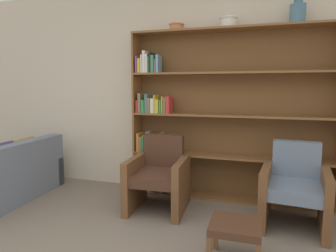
{
  "coord_description": "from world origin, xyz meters",
  "views": [
    {
      "loc": [
        0.83,
        -1.27,
        1.42
      ],
      "look_at": [
        -0.24,
        2.18,
        0.95
      ],
      "focal_mm": 32.0,
      "sensor_mm": 36.0,
      "label": 1
    }
  ],
  "objects_px": {
    "bowl_slate": "(177,27)",
    "couch": "(2,178)",
    "bowl_olive": "(229,22)",
    "vase_tall": "(298,13)",
    "bookshelf": "(214,117)",
    "armchair_cushioned": "(295,189)",
    "footstool": "(235,229)",
    "armchair_leather": "(159,176)"
  },
  "relations": [
    {
      "from": "bowl_olive",
      "to": "bookshelf",
      "type": "bearing_deg",
      "value": 169.45
    },
    {
      "from": "bookshelf",
      "to": "bowl_slate",
      "type": "distance_m",
      "value": 1.23
    },
    {
      "from": "bowl_olive",
      "to": "armchair_cushioned",
      "type": "relative_size",
      "value": 0.26
    },
    {
      "from": "bowl_olive",
      "to": "footstool",
      "type": "distance_m",
      "value": 2.38
    },
    {
      "from": "vase_tall",
      "to": "footstool",
      "type": "relative_size",
      "value": 0.67
    },
    {
      "from": "vase_tall",
      "to": "armchair_cushioned",
      "type": "height_order",
      "value": "vase_tall"
    },
    {
      "from": "bookshelf",
      "to": "bowl_slate",
      "type": "xyz_separation_m",
      "value": [
        -0.48,
        -0.03,
        1.13
      ]
    },
    {
      "from": "bookshelf",
      "to": "bowl_olive",
      "type": "xyz_separation_m",
      "value": [
        0.16,
        -0.03,
        1.15
      ]
    },
    {
      "from": "couch",
      "to": "armchair_cushioned",
      "type": "distance_m",
      "value": 3.5
    },
    {
      "from": "bookshelf",
      "to": "armchair_cushioned",
      "type": "distance_m",
      "value": 1.27
    },
    {
      "from": "bowl_olive",
      "to": "footstool",
      "type": "bearing_deg",
      "value": -80.08
    },
    {
      "from": "bookshelf",
      "to": "armchair_cushioned",
      "type": "bearing_deg",
      "value": -31.03
    },
    {
      "from": "bookshelf",
      "to": "couch",
      "type": "height_order",
      "value": "bookshelf"
    },
    {
      "from": "couch",
      "to": "armchair_cushioned",
      "type": "bearing_deg",
      "value": -87.04
    },
    {
      "from": "bowl_olive",
      "to": "couch",
      "type": "height_order",
      "value": "bowl_olive"
    },
    {
      "from": "bowl_slate",
      "to": "armchair_leather",
      "type": "xyz_separation_m",
      "value": [
        -0.06,
        -0.53,
        -1.79
      ]
    },
    {
      "from": "bowl_olive",
      "to": "armchair_leather",
      "type": "height_order",
      "value": "bowl_olive"
    },
    {
      "from": "bookshelf",
      "to": "couch",
      "type": "relative_size",
      "value": 1.68
    },
    {
      "from": "armchair_cushioned",
      "to": "bowl_olive",
      "type": "bearing_deg",
      "value": -28.42
    },
    {
      "from": "couch",
      "to": "armchair_leather",
      "type": "relative_size",
      "value": 1.75
    },
    {
      "from": "bookshelf",
      "to": "vase_tall",
      "type": "bearing_deg",
      "value": -1.86
    },
    {
      "from": "bookshelf",
      "to": "vase_tall",
      "type": "relative_size",
      "value": 9.36
    },
    {
      "from": "bowl_slate",
      "to": "couch",
      "type": "distance_m",
      "value": 2.93
    },
    {
      "from": "bowl_slate",
      "to": "footstool",
      "type": "relative_size",
      "value": 0.5
    },
    {
      "from": "bowl_slate",
      "to": "bookshelf",
      "type": "bearing_deg",
      "value": 3.53
    },
    {
      "from": "vase_tall",
      "to": "footstool",
      "type": "height_order",
      "value": "vase_tall"
    },
    {
      "from": "couch",
      "to": "footstool",
      "type": "height_order",
      "value": "couch"
    },
    {
      "from": "footstool",
      "to": "couch",
      "type": "bearing_deg",
      "value": 168.79
    },
    {
      "from": "armchair_cushioned",
      "to": "couch",
      "type": "bearing_deg",
      "value": 11.08
    },
    {
      "from": "bowl_slate",
      "to": "vase_tall",
      "type": "relative_size",
      "value": 0.75
    },
    {
      "from": "bookshelf",
      "to": "vase_tall",
      "type": "distance_m",
      "value": 1.51
    },
    {
      "from": "bookshelf",
      "to": "footstool",
      "type": "distance_m",
      "value": 1.68
    },
    {
      "from": "armchair_leather",
      "to": "bookshelf",
      "type": "bearing_deg",
      "value": -137.04
    },
    {
      "from": "bowl_slate",
      "to": "couch",
      "type": "xyz_separation_m",
      "value": [
        -2.07,
        -0.83,
        -1.9
      ]
    },
    {
      "from": "couch",
      "to": "bowl_olive",
      "type": "bearing_deg",
      "value": -74.96
    },
    {
      "from": "bowl_olive",
      "to": "vase_tall",
      "type": "distance_m",
      "value": 0.76
    },
    {
      "from": "bookshelf",
      "to": "footstool",
      "type": "xyz_separation_m",
      "value": [
        0.41,
        -1.45,
        -0.74
      ]
    },
    {
      "from": "bowl_olive",
      "to": "vase_tall",
      "type": "bearing_deg",
      "value": 0.0
    },
    {
      "from": "bowl_slate",
      "to": "armchair_cushioned",
      "type": "xyz_separation_m",
      "value": [
        1.41,
        -0.53,
        -1.79
      ]
    },
    {
      "from": "vase_tall",
      "to": "armchair_leather",
      "type": "relative_size",
      "value": 0.31
    },
    {
      "from": "bowl_slate",
      "to": "couch",
      "type": "bearing_deg",
      "value": -158.09
    },
    {
      "from": "vase_tall",
      "to": "footstool",
      "type": "distance_m",
      "value": 2.46
    }
  ]
}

